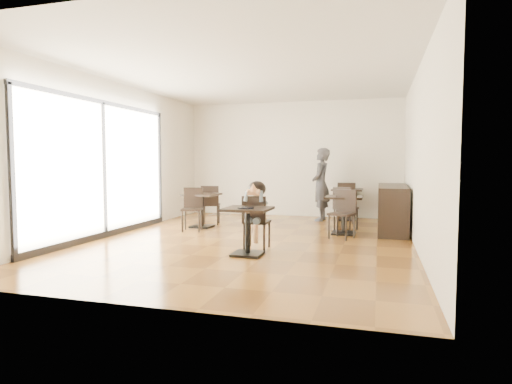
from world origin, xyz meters
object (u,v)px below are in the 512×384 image
(cafe_table_left, at_px, (202,210))
(cafe_table_mid, at_px, (344,215))
(chair_back_b, at_px, (346,203))
(child_table, at_px, (248,231))
(child, at_px, (257,215))
(chair_back_a, at_px, (347,201))
(chair_left_a, at_px, (211,205))
(chair_mid_b, at_px, (342,214))
(child_chair, at_px, (257,222))
(adult_patron, at_px, (321,184))
(chair_mid_a, at_px, (346,209))
(chair_left_b, at_px, (192,210))
(cafe_table_back, at_px, (347,204))

(cafe_table_left, bearing_deg, cafe_table_mid, -0.71)
(chair_back_b, bearing_deg, child_table, -106.04)
(child, distance_m, chair_back_b, 3.92)
(child, distance_m, cafe_table_mid, 2.39)
(chair_back_a, bearing_deg, chair_left_a, 28.69)
(chair_mid_b, bearing_deg, chair_back_b, 113.48)
(child_chair, xyz_separation_m, child, (0.00, 0.00, 0.12))
(chair_back_a, height_order, chair_back_b, same)
(adult_patron, xyz_separation_m, chair_mid_a, (0.75, -1.44, -0.46))
(chair_back_a, bearing_deg, child_chair, 73.96)
(cafe_table_mid, distance_m, chair_left_b, 3.29)
(chair_mid_b, bearing_deg, adult_patron, 127.44)
(chair_mid_a, bearing_deg, chair_back_a, -65.77)
(chair_mid_b, bearing_deg, cafe_table_mid, 111.10)
(chair_left_a, xyz_separation_m, chair_left_b, (0.00, -1.10, 0.00))
(child, bearing_deg, cafe_table_left, 133.36)
(adult_patron, bearing_deg, chair_left_a, -60.44)
(chair_back_b, bearing_deg, cafe_table_left, -151.34)
(cafe_table_back, height_order, chair_left_a, chair_left_a)
(child_chair, xyz_separation_m, chair_mid_a, (1.34, 2.52, 0.01))
(cafe_table_mid, xyz_separation_m, cafe_table_left, (-3.25, 0.04, -0.01))
(chair_mid_b, relative_size, chair_left_a, 1.02)
(child_chair, height_order, chair_left_a, chair_left_a)
(chair_back_a, bearing_deg, adult_patron, 25.20)
(child_chair, relative_size, chair_left_a, 0.99)
(child_chair, xyz_separation_m, cafe_table_back, (1.25, 4.26, -0.06))
(child, height_order, chair_back_a, child)
(adult_patron, distance_m, cafe_table_left, 3.22)
(cafe_table_left, distance_m, chair_back_b, 3.58)
(child_chair, bearing_deg, child_table, 90.00)
(cafe_table_back, height_order, chair_mid_b, chair_mid_b)
(cafe_table_mid, relative_size, chair_back_a, 0.81)
(adult_patron, distance_m, chair_left_b, 3.57)
(chair_left_a, distance_m, chair_back_a, 3.58)
(child_table, distance_m, chair_back_b, 4.44)
(chair_mid_b, bearing_deg, cafe_table_back, 113.02)
(child_table, distance_m, cafe_table_mid, 2.86)
(child_chair, height_order, chair_left_b, chair_left_b)
(chair_mid_a, xyz_separation_m, chair_left_a, (-3.25, 0.04, -0.01))
(child, distance_m, chair_back_a, 4.45)
(child_table, relative_size, cafe_table_back, 0.95)
(adult_patron, bearing_deg, cafe_table_left, -51.74)
(chair_mid_a, height_order, chair_left_a, chair_mid_a)
(adult_patron, height_order, chair_back_b, adult_patron)
(child_chair, xyz_separation_m, chair_left_a, (-1.90, 2.56, 0.01))
(cafe_table_left, bearing_deg, adult_patron, 37.97)
(child_chair, distance_m, chair_back_b, 3.92)
(chair_left_b, bearing_deg, child, -52.83)
(child_chair, bearing_deg, chair_left_a, -53.44)
(chair_back_b, bearing_deg, cafe_table_mid, -86.59)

